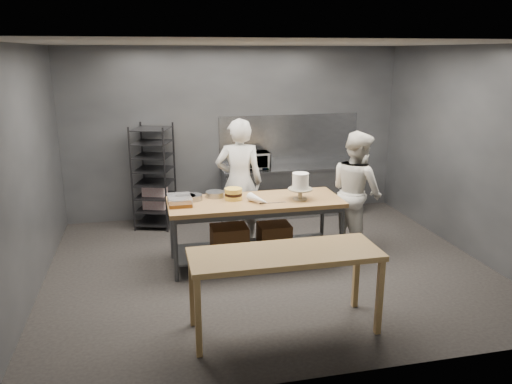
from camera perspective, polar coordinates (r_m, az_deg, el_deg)
ground at (r=7.06m, az=1.49°, el=-8.51°), size 6.00×6.00×0.00m
back_wall at (r=8.99m, az=-2.36°, el=6.77°), size 6.00×0.04×3.00m
work_table at (r=7.01m, az=-0.39°, el=-3.63°), size 2.40×0.90×0.92m
near_counter at (r=5.25m, az=3.32°, el=-7.71°), size 2.00×0.70×0.90m
back_counter at (r=9.14m, az=4.26°, el=0.16°), size 2.60×0.60×0.90m
splashback_panel at (r=9.23m, az=3.83°, el=6.04°), size 2.60×0.02×0.90m
speed_rack at (r=8.59m, az=-11.58°, el=1.65°), size 0.77×0.81×1.75m
chef_behind at (r=7.60m, az=-1.93°, el=1.09°), size 0.78×0.58×1.96m
chef_right at (r=7.52m, az=11.40°, el=0.04°), size 0.86×1.01×1.81m
microwave at (r=8.82m, az=-0.27°, el=3.63°), size 0.54×0.37×0.30m
frosted_cake_stand at (r=6.90m, az=5.10°, el=0.98°), size 0.34×0.34×0.38m
layer_cake at (r=6.91m, az=-2.59°, el=-0.22°), size 0.24×0.24×0.16m
cake_pans at (r=6.94m, az=-7.29°, el=-0.63°), size 0.81×0.45×0.07m
piping_bag at (r=6.71m, az=0.30°, el=-0.87°), size 0.28×0.39×0.12m
offset_spatula at (r=6.76m, az=1.51°, el=-1.25°), size 0.36×0.02×0.02m
pastry_clamshells at (r=6.78m, az=-8.73°, el=-0.94°), size 0.32×0.43×0.11m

